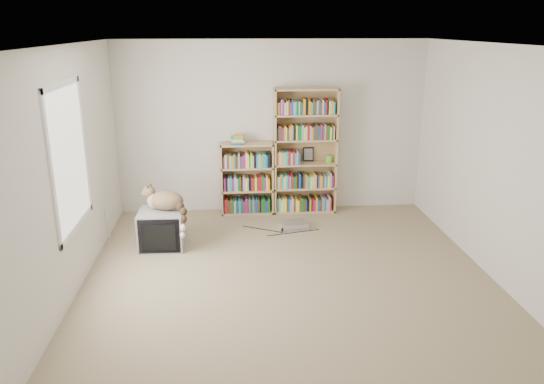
{
  "coord_description": "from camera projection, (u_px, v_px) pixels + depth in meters",
  "views": [
    {
      "loc": [
        -0.61,
        -5.16,
        2.68
      ],
      "look_at": [
        -0.12,
        1.0,
        0.73
      ],
      "focal_mm": 35.0,
      "sensor_mm": 36.0,
      "label": 1
    }
  ],
  "objects": [
    {
      "name": "crt_tv",
      "position": [
        162.0,
        229.0,
        6.64
      ],
      "size": [
        0.56,
        0.51,
        0.48
      ],
      "rotation": [
        0.0,
        0.0,
        -0.02
      ],
      "color": "gray",
      "rests_on": "floor"
    },
    {
      "name": "bookcase_tall",
      "position": [
        305.0,
        154.0,
        7.77
      ],
      "size": [
        0.92,
        0.3,
        1.83
      ],
      "color": "tan",
      "rests_on": "floor"
    },
    {
      "name": "wall_outlet",
      "position": [
        107.0,
        215.0,
        6.89
      ],
      "size": [
        0.01,
        0.08,
        0.13
      ],
      "primitive_type": "cube",
      "color": "silver",
      "rests_on": "wall_left"
    },
    {
      "name": "green_mug",
      "position": [
        329.0,
        159.0,
        7.8
      ],
      "size": [
        0.1,
        0.1,
        0.11
      ],
      "primitive_type": "cylinder",
      "color": "#5EB233",
      "rests_on": "bookcase_tall"
    },
    {
      "name": "floor",
      "position": [
        290.0,
        283.0,
        5.75
      ],
      "size": [
        4.5,
        5.0,
        0.01
      ],
      "primitive_type": "cube",
      "color": "tan",
      "rests_on": "ground"
    },
    {
      "name": "wall_right",
      "position": [
        504.0,
        168.0,
        5.55
      ],
      "size": [
        0.02,
        5.0,
        2.5
      ],
      "primitive_type": "cube",
      "color": "beige",
      "rests_on": "floor"
    },
    {
      "name": "bookcase_short",
      "position": [
        247.0,
        181.0,
        7.82
      ],
      "size": [
        0.77,
        0.3,
        1.06
      ],
      "color": "tan",
      "rests_on": "floor"
    },
    {
      "name": "window",
      "position": [
        69.0,
        158.0,
        5.35
      ],
      "size": [
        0.02,
        1.22,
        1.52
      ],
      "primitive_type": "cube",
      "color": "white",
      "rests_on": "wall_left"
    },
    {
      "name": "framed_print",
      "position": [
        308.0,
        154.0,
        7.86
      ],
      "size": [
        0.16,
        0.05,
        0.21
      ],
      "primitive_type": "cube",
      "rotation": [
        -0.17,
        0.0,
        0.0
      ],
      "color": "black",
      "rests_on": "bookcase_tall"
    },
    {
      "name": "cat",
      "position": [
        168.0,
        204.0,
        6.56
      ],
      "size": [
        0.63,
        0.61,
        0.53
      ],
      "rotation": [
        0.0,
        0.0,
        -0.25
      ],
      "color": "#3A2918",
      "rests_on": "crt_tv"
    },
    {
      "name": "dvd_player",
      "position": [
        293.0,
        225.0,
        7.32
      ],
      "size": [
        0.41,
        0.33,
        0.08
      ],
      "primitive_type": "cube",
      "rotation": [
        0.0,
        0.0,
        0.21
      ],
      "color": "#B6B6BC",
      "rests_on": "floor"
    },
    {
      "name": "wall_front",
      "position": [
        342.0,
        289.0,
        3.0
      ],
      "size": [
        4.5,
        0.02,
        2.5
      ],
      "primitive_type": "cube",
      "color": "beige",
      "rests_on": "floor"
    },
    {
      "name": "wall_left",
      "position": [
        64.0,
        177.0,
        5.21
      ],
      "size": [
        0.02,
        5.0,
        2.5
      ],
      "primitive_type": "cube",
      "color": "beige",
      "rests_on": "floor"
    },
    {
      "name": "floor_cables",
      "position": [
        282.0,
        229.0,
        7.29
      ],
      "size": [
        1.2,
        0.7,
        0.01
      ],
      "primitive_type": null,
      "color": "black",
      "rests_on": "floor"
    },
    {
      "name": "book_stack",
      "position": [
        238.0,
        139.0,
        7.6
      ],
      "size": [
        0.18,
        0.23,
        0.12
      ],
      "primitive_type": "cube",
      "color": "#A8161B",
      "rests_on": "bookcase_short"
    },
    {
      "name": "ceiling",
      "position": [
        293.0,
        45.0,
        5.0
      ],
      "size": [
        4.5,
        5.0,
        0.02
      ],
      "primitive_type": "cube",
      "color": "white",
      "rests_on": "wall_back"
    },
    {
      "name": "wall_back",
      "position": [
        272.0,
        127.0,
        7.76
      ],
      "size": [
        4.5,
        0.02,
        2.5
      ],
      "primitive_type": "cube",
      "color": "beige",
      "rests_on": "floor"
    }
  ]
}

